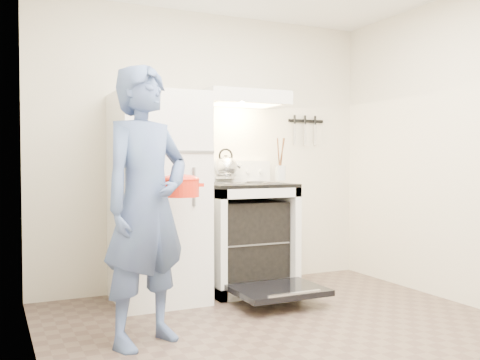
{
  "coord_description": "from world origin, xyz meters",
  "views": [
    {
      "loc": [
        -1.83,
        -2.79,
        1.15
      ],
      "look_at": [
        -0.05,
        1.0,
        1.0
      ],
      "focal_mm": 40.0,
      "sensor_mm": 36.0,
      "label": 1
    }
  ],
  "objects_px": {
    "dutch_oven": "(180,188)",
    "stove_body": "(246,238)",
    "refrigerator": "(158,198)",
    "tea_kettle": "(226,166)",
    "person": "(146,205)"
  },
  "relations": [
    {
      "from": "dutch_oven",
      "to": "stove_body",
      "type": "bearing_deg",
      "value": 39.16
    },
    {
      "from": "refrigerator",
      "to": "stove_body",
      "type": "distance_m",
      "value": 0.9
    },
    {
      "from": "refrigerator",
      "to": "dutch_oven",
      "type": "bearing_deg",
      "value": -93.05
    },
    {
      "from": "refrigerator",
      "to": "dutch_oven",
      "type": "height_order",
      "value": "refrigerator"
    },
    {
      "from": "stove_body",
      "to": "tea_kettle",
      "type": "height_order",
      "value": "tea_kettle"
    },
    {
      "from": "tea_kettle",
      "to": "dutch_oven",
      "type": "bearing_deg",
      "value": -129.57
    },
    {
      "from": "refrigerator",
      "to": "dutch_oven",
      "type": "xyz_separation_m",
      "value": [
        -0.04,
        -0.66,
        0.11
      ]
    },
    {
      "from": "stove_body",
      "to": "refrigerator",
      "type": "bearing_deg",
      "value": -178.23
    },
    {
      "from": "person",
      "to": "refrigerator",
      "type": "bearing_deg",
      "value": 44.63
    },
    {
      "from": "stove_body",
      "to": "tea_kettle",
      "type": "relative_size",
      "value": 2.94
    },
    {
      "from": "refrigerator",
      "to": "person",
      "type": "relative_size",
      "value": 0.97
    },
    {
      "from": "person",
      "to": "stove_body",
      "type": "bearing_deg",
      "value": 15.68
    },
    {
      "from": "refrigerator",
      "to": "person",
      "type": "xyz_separation_m",
      "value": [
        -0.37,
        -0.98,
        0.02
      ]
    },
    {
      "from": "stove_body",
      "to": "dutch_oven",
      "type": "distance_m",
      "value": 1.2
    },
    {
      "from": "dutch_oven",
      "to": "person",
      "type": "bearing_deg",
      "value": -136.37
    }
  ]
}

